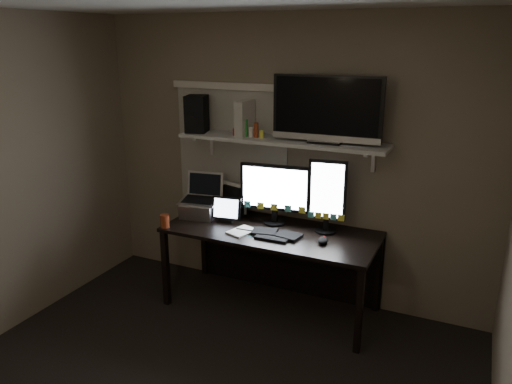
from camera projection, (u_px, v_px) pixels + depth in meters
The scene contains 18 objects.
back_wall at pixel (288, 161), 4.39m from camera, with size 3.60×3.60×0.00m, color #7F6F5B.
window_blinds at pixel (232, 150), 4.58m from camera, with size 1.10×0.02×1.10m, color beige.
desk at pixel (276, 244), 4.38m from camera, with size 1.80×0.75×0.73m.
wall_shelf at pixel (281, 140), 4.17m from camera, with size 1.80×0.35×0.03m, color #B5B6B0.
monitor_landscape at pixel (275, 194), 4.29m from camera, with size 0.62×0.07×0.54m, color black.
monitor_portrait at pixel (327, 196), 4.09m from camera, with size 0.31×0.06×0.63m, color black.
keyboard at pixel (276, 234), 4.11m from camera, with size 0.42×0.16×0.03m, color black.
mouse at pixel (323, 240), 3.95m from camera, with size 0.08×0.12×0.04m, color black.
notepad at pixel (242, 231), 4.18m from camera, with size 0.17×0.23×0.01m, color white.
tablet at pixel (227, 210), 4.38m from camera, with size 0.26×0.11×0.23m, color black.
file_sorter at pixel (235, 199), 4.58m from camera, with size 0.22×0.10×0.29m, color black.
laptop at pixel (199, 197), 4.48m from camera, with size 0.34×0.28×0.38m, color silver.
cup at pixel (165, 221), 4.27m from camera, with size 0.08×0.08×0.11m, color maroon.
sticky_notes at pixel (252, 230), 4.21m from camera, with size 0.30×0.22×0.00m, color yellow, non-canonical shape.
tv at pixel (327, 110), 3.93m from camera, with size 0.88×0.16×0.53m, color black.
game_console at pixel (245, 118), 4.28m from camera, with size 0.08×0.25×0.30m, color beige.
speaker at pixel (197, 114), 4.42m from camera, with size 0.18×0.22×0.32m, color black.
bottles at pixel (248, 128), 4.23m from camera, with size 0.24×0.05×0.15m, color #A50F0C, non-canonical shape.
Camera 1 is at (1.53, -2.20, 2.29)m, focal length 35.00 mm.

